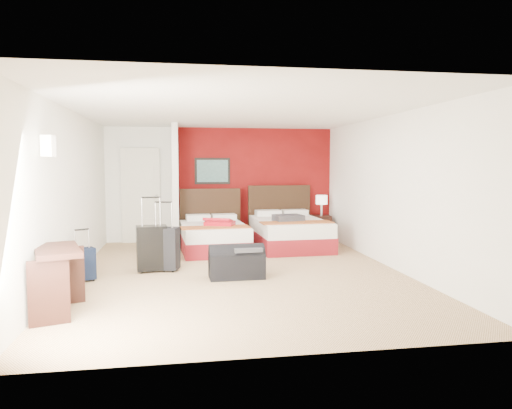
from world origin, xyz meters
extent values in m
plane|color=tan|center=(0.00, 0.00, 0.00)|extent=(6.50, 6.50, 0.00)
cube|color=white|center=(0.00, 3.25, 1.25)|extent=(5.00, 0.04, 2.50)
cube|color=white|center=(-2.50, 0.00, 1.25)|extent=(0.04, 6.50, 2.50)
cube|color=black|center=(-0.20, 3.19, 1.55)|extent=(0.78, 0.03, 0.58)
cube|color=white|center=(-2.38, -1.50, 1.90)|extent=(0.12, 0.20, 0.24)
cube|color=maroon|center=(0.75, 3.23, 1.25)|extent=(3.50, 0.04, 2.50)
cube|color=silver|center=(-1.00, 2.61, 1.25)|extent=(0.12, 1.20, 2.50)
cube|color=silver|center=(-1.75, 3.20, 1.02)|extent=(0.82, 0.06, 2.05)
cube|color=silver|center=(-0.27, 1.92, 0.26)|extent=(1.35, 1.84, 0.53)
cube|color=white|center=(1.28, 2.04, 0.29)|extent=(1.42, 1.98, 0.58)
cube|color=red|center=(-0.17, 1.82, 0.57)|extent=(0.76, 0.88, 0.09)
cube|color=#3A3A3F|center=(1.18, 1.74, 0.64)|extent=(0.60, 0.51, 0.13)
cube|color=black|center=(2.20, 2.84, 0.28)|extent=(0.44, 0.44, 0.56)
cylinder|color=white|center=(2.20, 2.84, 0.78)|extent=(0.26, 0.26, 0.45)
cube|color=black|center=(-1.36, 0.30, 0.35)|extent=(0.50, 0.35, 0.70)
cube|color=black|center=(-1.17, 0.33, 0.33)|extent=(0.51, 0.39, 0.66)
cube|color=black|center=(-2.31, -0.20, 0.23)|extent=(0.38, 0.33, 0.46)
cube|color=black|center=(-0.09, -0.32, 0.21)|extent=(0.82, 0.45, 0.41)
cube|color=#3B3B41|center=(0.06, -0.37, 0.44)|extent=(0.44, 0.38, 0.05)
cube|color=black|center=(-2.28, -1.69, 0.38)|extent=(0.71, 1.01, 0.76)
camera|label=1|loc=(-0.90, -7.15, 1.69)|focal=32.76mm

